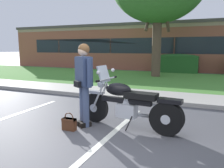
# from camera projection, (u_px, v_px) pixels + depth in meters

# --- Properties ---
(ground_plane) EXTENTS (140.00, 140.00, 0.00)m
(ground_plane) POSITION_uv_depth(u_px,v_px,m) (91.00, 147.00, 3.70)
(ground_plane) COLOR #4C4C51
(curb_strip) EXTENTS (60.00, 0.20, 0.12)m
(curb_strip) POSITION_uv_depth(u_px,v_px,m) (145.00, 100.00, 6.78)
(curb_strip) COLOR #ADA89E
(curb_strip) RESTS_ON ground
(concrete_walk) EXTENTS (60.00, 1.50, 0.08)m
(concrete_walk) POSITION_uv_depth(u_px,v_px,m) (151.00, 95.00, 7.55)
(concrete_walk) COLOR #ADA89E
(concrete_walk) RESTS_ON ground
(grass_lawn) EXTENTS (60.00, 6.74, 0.06)m
(grass_lawn) POSITION_uv_depth(u_px,v_px,m) (171.00, 80.00, 11.30)
(grass_lawn) COLOR #478433
(grass_lawn) RESTS_ON ground
(stall_stripe_1) EXTENTS (0.14, 4.40, 0.01)m
(stall_stripe_1) POSITION_uv_depth(u_px,v_px,m) (101.00, 143.00, 3.85)
(stall_stripe_1) COLOR silver
(stall_stripe_1) RESTS_ON ground
(motorcycle) EXTENTS (2.24, 0.82, 1.26)m
(motorcycle) POSITION_uv_depth(u_px,v_px,m) (132.00, 105.00, 4.50)
(motorcycle) COLOR black
(motorcycle) RESTS_ON ground
(rider_person) EXTENTS (0.50, 0.41, 1.70)m
(rider_person) POSITION_uv_depth(u_px,v_px,m) (84.00, 79.00, 4.57)
(rider_person) COLOR black
(rider_person) RESTS_ON ground
(handbag) EXTENTS (0.28, 0.13, 0.36)m
(handbag) POSITION_uv_depth(u_px,v_px,m) (69.00, 123.00, 4.45)
(handbag) COLOR #562D19
(handbag) RESTS_ON ground
(hedge_left) EXTENTS (2.62, 0.90, 1.24)m
(hedge_left) POSITION_uv_depth(u_px,v_px,m) (177.00, 63.00, 14.49)
(hedge_left) COLOR #235623
(hedge_left) RESTS_ON ground
(brick_building) EXTENTS (27.79, 11.62, 3.42)m
(brick_building) POSITION_uv_depth(u_px,v_px,m) (183.00, 47.00, 20.23)
(brick_building) COLOR #93513D
(brick_building) RESTS_ON ground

